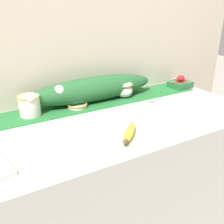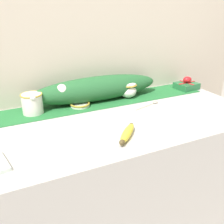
# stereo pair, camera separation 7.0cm
# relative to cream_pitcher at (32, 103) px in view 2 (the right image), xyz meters

# --- Properties ---
(countertop) EXTENTS (1.40, 0.68, 0.90)m
(countertop) POSITION_rel_cream_pitcher_xyz_m (0.36, -0.23, -0.51)
(countertop) COLOR #B7B2AD
(countertop) RESTS_ON ground_plane
(back_wall) EXTENTS (2.20, 0.04, 2.40)m
(back_wall) POSITION_rel_cream_pitcher_xyz_m (0.36, 0.13, 0.24)
(back_wall) COLOR beige
(back_wall) RESTS_ON ground_plane
(table_runner) EXTENTS (1.29, 0.21, 0.00)m
(table_runner) POSITION_rel_cream_pitcher_xyz_m (0.36, -0.00, -0.06)
(table_runner) COLOR #236B33
(table_runner) RESTS_ON countertop
(cream_pitcher) EXTENTS (0.11, 0.13, 0.11)m
(cream_pitcher) POSITION_rel_cream_pitcher_xyz_m (0.00, 0.00, 0.00)
(cream_pitcher) COLOR white
(cream_pitcher) RESTS_ON countertop
(sugar_bowl) EXTENTS (0.10, 0.10, 0.12)m
(sugar_bowl) POSITION_rel_cream_pitcher_xyz_m (0.54, -0.00, -0.00)
(sugar_bowl) COLOR white
(sugar_bowl) RESTS_ON countertop
(small_dish) EXTENTS (0.11, 0.11, 0.02)m
(small_dish) POSITION_rel_cream_pitcher_xyz_m (0.24, -0.02, -0.04)
(small_dish) COLOR white
(small_dish) RESTS_ON countertop
(banana) EXTENTS (0.15, 0.15, 0.04)m
(banana) POSITION_rel_cream_pitcher_xyz_m (0.31, -0.42, -0.04)
(banana) COLOR yellow
(banana) RESTS_ON countertop
(spoon) EXTENTS (0.17, 0.06, 0.01)m
(spoon) POSITION_rel_cream_pitcher_xyz_m (0.63, -0.15, -0.05)
(spoon) COLOR #A89E89
(spoon) RESTS_ON countertop
(gift_box) EXTENTS (0.14, 0.13, 0.08)m
(gift_box) POSITION_rel_cream_pitcher_xyz_m (0.97, -0.02, -0.03)
(gift_box) COLOR #236638
(gift_box) RESTS_ON countertop
(poinsettia_garland) EXTENTS (0.75, 0.15, 0.14)m
(poinsettia_garland) POSITION_rel_cream_pitcher_xyz_m (0.36, 0.03, 0.01)
(poinsettia_garland) COLOR #235B2D
(poinsettia_garland) RESTS_ON countertop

